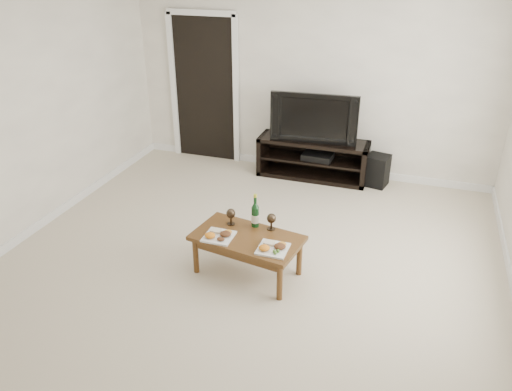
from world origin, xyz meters
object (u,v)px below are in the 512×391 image
(television, at_px, (315,116))
(coffee_table, at_px, (247,255))
(media_console, at_px, (313,159))
(subwoofer, at_px, (377,170))

(television, distance_m, coffee_table, 2.54)
(media_console, distance_m, coffee_table, 2.45)
(coffee_table, bearing_deg, subwoofer, 68.63)
(television, bearing_deg, coffee_table, -96.29)
(media_console, relative_size, coffee_table, 1.45)
(media_console, height_order, subwoofer, media_console)
(subwoofer, distance_m, coffee_table, 2.65)
(media_console, height_order, television, television)
(television, xyz_separation_m, subwoofer, (0.88, 0.02, -0.67))
(television, distance_m, subwoofer, 1.10)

